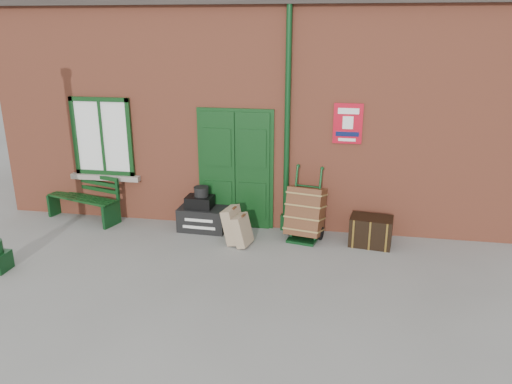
% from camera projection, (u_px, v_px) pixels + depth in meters
% --- Properties ---
extents(ground, '(80.00, 80.00, 0.00)m').
position_uv_depth(ground, '(235.00, 260.00, 8.19)').
color(ground, gray).
rests_on(ground, ground).
extents(station_building, '(10.30, 4.30, 4.36)m').
position_uv_depth(station_building, '(269.00, 99.00, 10.77)').
color(station_building, '#AE5338').
rests_on(station_building, ground).
extents(bench, '(1.57, 0.88, 0.93)m').
position_uv_depth(bench, '(85.00, 196.00, 9.83)').
color(bench, '#0E3412').
rests_on(bench, ground).
extents(houdini_trunk, '(0.90, 0.51, 0.44)m').
position_uv_depth(houdini_trunk, '(203.00, 219.00, 9.35)').
color(houdini_trunk, black).
rests_on(houdini_trunk, ground).
extents(strongbox, '(0.50, 0.37, 0.22)m').
position_uv_depth(strongbox, '(200.00, 202.00, 9.25)').
color(strongbox, black).
rests_on(strongbox, houdini_trunk).
extents(hatbox, '(0.27, 0.27, 0.18)m').
position_uv_depth(hatbox, '(201.00, 191.00, 9.21)').
color(hatbox, black).
rests_on(hatbox, strongbox).
extents(suitcase_back, '(0.40, 0.50, 0.65)m').
position_uv_depth(suitcase_back, '(233.00, 225.00, 8.78)').
color(suitcase_back, '#9D8567').
rests_on(suitcase_back, ground).
extents(suitcase_front, '(0.37, 0.46, 0.56)m').
position_uv_depth(suitcase_front, '(242.00, 230.00, 8.67)').
color(suitcase_front, '#9D8567').
rests_on(suitcase_front, ground).
extents(porter_trolley, '(0.74, 0.78, 1.28)m').
position_uv_depth(porter_trolley, '(305.00, 212.00, 8.90)').
color(porter_trolley, '#0E3817').
rests_on(porter_trolley, ground).
extents(dark_trunk, '(0.77, 0.56, 0.52)m').
position_uv_depth(dark_trunk, '(371.00, 231.00, 8.69)').
color(dark_trunk, black).
rests_on(dark_trunk, ground).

